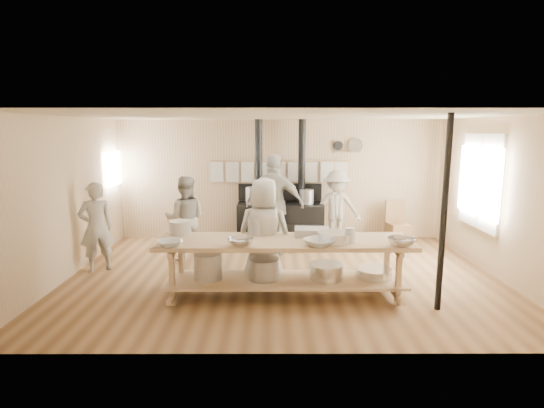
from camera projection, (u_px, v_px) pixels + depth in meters
name	position (u px, v px, depth m)	size (l,w,h in m)	color
ground	(283.00, 275.00, 7.05)	(7.00, 7.00, 0.00)	brown
room_shell	(283.00, 178.00, 6.76)	(7.00, 7.00, 7.00)	tan
window_right	(481.00, 181.00, 7.39)	(0.09, 1.50, 1.65)	beige
left_opening	(113.00, 168.00, 8.73)	(0.00, 0.90, 0.90)	white
stove	(280.00, 218.00, 9.04)	(1.90, 0.75, 2.60)	black
towel_rail	(280.00, 169.00, 9.14)	(3.00, 0.04, 0.47)	tan
back_wall_shelf	(348.00, 148.00, 9.10)	(0.63, 0.14, 0.32)	tan
prep_table	(284.00, 262.00, 6.07)	(3.60, 0.90, 0.85)	tan
support_post	(444.00, 215.00, 5.50)	(0.08, 0.08, 2.60)	black
cook_far_left	(96.00, 227.00, 7.15)	(0.56, 0.37, 1.53)	#A19D8F
cook_left	(185.00, 219.00, 7.74)	(0.76, 0.59, 1.56)	#A19D8F
cook_center	(264.00, 233.00, 6.38)	(0.83, 0.54, 1.70)	#A19D8F
cook_right	(275.00, 204.00, 8.13)	(1.14, 0.48, 1.95)	#A19D8F
cook_by_window	(336.00, 208.00, 8.83)	(1.01, 0.58, 1.56)	#A19D8F
chair	(398.00, 231.00, 8.94)	(0.49, 0.49, 0.91)	brown
bowl_white_a	(170.00, 243.00, 5.68)	(0.34, 0.34, 0.08)	silver
bowl_steel_a	(240.00, 242.00, 5.68)	(0.35, 0.35, 0.11)	silver
bowl_white_b	(319.00, 242.00, 5.68)	(0.40, 0.40, 0.10)	silver
bowl_steel_b	(401.00, 242.00, 5.68)	(0.36, 0.36, 0.11)	silver
roasting_pan	(312.00, 232.00, 6.23)	(0.51, 0.34, 0.11)	#B2B2B7
mixing_bowl_large	(334.00, 237.00, 5.85)	(0.45, 0.45, 0.14)	silver
bucket_galv	(257.00, 226.00, 6.31)	(0.28, 0.28, 0.26)	gray
deep_bowl_enamel	(180.00, 228.00, 6.32)	(0.32, 0.32, 0.20)	silver
pitcher	(350.00, 235.00, 5.82)	(0.14, 0.14, 0.21)	silver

